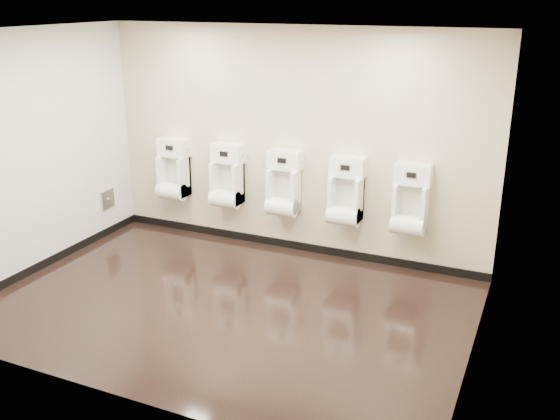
# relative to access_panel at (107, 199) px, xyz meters

# --- Properties ---
(ground) EXTENTS (5.00, 3.50, 0.00)m
(ground) POSITION_rel_access_panel_xyz_m (2.48, -1.20, -0.50)
(ground) COLOR black
(ground) RESTS_ON ground
(ceiling) EXTENTS (5.00, 3.50, 0.00)m
(ceiling) POSITION_rel_access_panel_xyz_m (2.48, -1.20, 2.30)
(ceiling) COLOR silver
(back_wall) EXTENTS (5.00, 0.02, 2.80)m
(back_wall) POSITION_rel_access_panel_xyz_m (2.48, 0.55, 0.90)
(back_wall) COLOR #C3B89A
(back_wall) RESTS_ON ground
(front_wall) EXTENTS (5.00, 0.02, 2.80)m
(front_wall) POSITION_rel_access_panel_xyz_m (2.48, -2.95, 0.90)
(front_wall) COLOR #C3B89A
(front_wall) RESTS_ON ground
(left_wall) EXTENTS (0.02, 3.50, 2.80)m
(left_wall) POSITION_rel_access_panel_xyz_m (-0.02, -1.20, 0.90)
(left_wall) COLOR #C3B89A
(left_wall) RESTS_ON ground
(right_wall) EXTENTS (0.02, 3.50, 2.80)m
(right_wall) POSITION_rel_access_panel_xyz_m (4.98, -1.20, 0.90)
(right_wall) COLOR #C3B89A
(right_wall) RESTS_ON ground
(tile_overlay_left) EXTENTS (0.01, 3.50, 2.80)m
(tile_overlay_left) POSITION_rel_access_panel_xyz_m (-0.01, -1.20, 0.90)
(tile_overlay_left) COLOR white
(tile_overlay_left) RESTS_ON ground
(skirting_back) EXTENTS (5.00, 0.02, 0.10)m
(skirting_back) POSITION_rel_access_panel_xyz_m (2.48, 0.54, -0.45)
(skirting_back) COLOR black
(skirting_back) RESTS_ON ground
(skirting_left) EXTENTS (0.02, 3.50, 0.10)m
(skirting_left) POSITION_rel_access_panel_xyz_m (-0.01, -1.20, -0.45)
(skirting_left) COLOR black
(skirting_left) RESTS_ON ground
(access_panel) EXTENTS (0.04, 0.25, 0.25)m
(access_panel) POSITION_rel_access_panel_xyz_m (0.00, 0.00, 0.00)
(access_panel) COLOR #9E9EA3
(access_panel) RESTS_ON left_wall
(urinal_0) EXTENTS (0.43, 0.32, 0.80)m
(urinal_0) POSITION_rel_access_panel_xyz_m (0.81, 0.41, 0.35)
(urinal_0) COLOR white
(urinal_0) RESTS_ON back_wall
(urinal_1) EXTENTS (0.43, 0.32, 0.80)m
(urinal_1) POSITION_rel_access_panel_xyz_m (1.63, 0.41, 0.35)
(urinal_1) COLOR white
(urinal_1) RESTS_ON back_wall
(urinal_2) EXTENTS (0.43, 0.32, 0.80)m
(urinal_2) POSITION_rel_access_panel_xyz_m (2.43, 0.41, 0.35)
(urinal_2) COLOR white
(urinal_2) RESTS_ON back_wall
(urinal_3) EXTENTS (0.43, 0.32, 0.80)m
(urinal_3) POSITION_rel_access_panel_xyz_m (3.24, 0.41, 0.35)
(urinal_3) COLOR white
(urinal_3) RESTS_ON back_wall
(urinal_4) EXTENTS (0.43, 0.32, 0.80)m
(urinal_4) POSITION_rel_access_panel_xyz_m (4.02, 0.41, 0.35)
(urinal_4) COLOR white
(urinal_4) RESTS_ON back_wall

